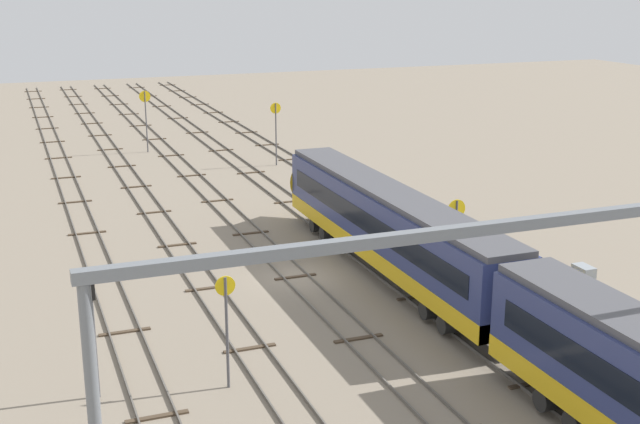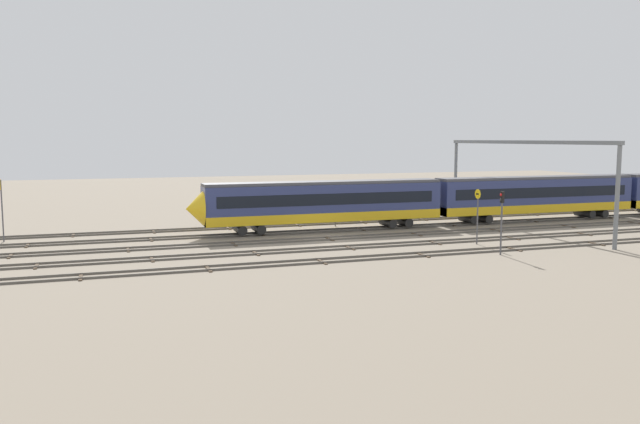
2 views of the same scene
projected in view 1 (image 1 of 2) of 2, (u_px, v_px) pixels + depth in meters
ground_plane at (295, 277)px, 46.19m from camera, size 200.75×200.75×0.00m
track_near_foreground at (453, 256)px, 49.59m from camera, size 184.75×2.40×0.16m
track_with_train at (377, 266)px, 47.88m from camera, size 184.75×2.40×0.16m
track_middle at (295, 276)px, 46.17m from camera, size 184.75×2.40×0.16m
track_second_far at (208, 288)px, 44.46m from camera, size 184.75×2.40×0.16m
track_far_background at (113, 300)px, 42.74m from camera, size 184.75×2.40×0.16m
overhead_gantry at (508, 277)px, 25.80m from camera, size 0.40×25.98×8.94m
speed_sign_near_foreground at (456, 226)px, 44.91m from camera, size 0.14×1.06×4.60m
speed_sign_mid_trackside at (146, 112)px, 78.52m from camera, size 0.14×1.06×5.85m
speed_sign_far_trackside at (276, 125)px, 73.01m from camera, size 0.14×0.96×5.57m
speed_sign_distant_end at (226, 318)px, 32.98m from camera, size 0.14×0.81×4.79m
signal_light_trackside_approach at (93, 321)px, 32.14m from camera, size 0.31×0.32×5.02m
relay_cabinet at (583, 282)px, 42.94m from camera, size 1.19×0.72×1.78m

